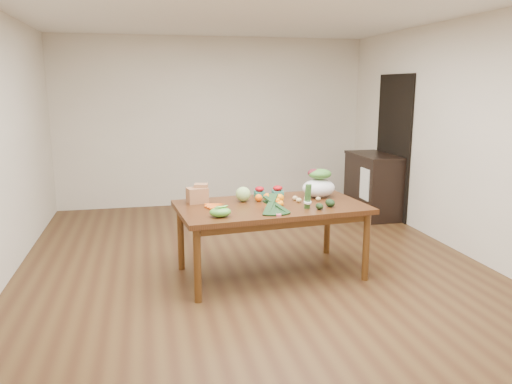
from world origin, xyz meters
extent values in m
plane|color=#50361B|center=(0.00, 0.00, 0.00)|extent=(6.00, 6.00, 0.00)
cube|color=white|center=(0.00, 0.00, 2.70)|extent=(5.00, 6.00, 0.02)
cube|color=silver|center=(0.00, 3.00, 1.35)|extent=(5.00, 0.02, 2.70)
cube|color=silver|center=(0.00, -3.00, 1.35)|extent=(5.00, 0.02, 2.70)
cube|color=silver|center=(2.50, 0.00, 1.35)|extent=(0.02, 6.00, 2.70)
cube|color=#462410|center=(0.13, -0.34, 0.38)|extent=(1.97, 1.22, 0.75)
cube|color=black|center=(2.48, 1.60, 1.05)|extent=(0.02, 1.00, 2.10)
cube|color=black|center=(2.22, 1.68, 0.47)|extent=(0.52, 1.02, 0.94)
cube|color=white|center=(1.96, 1.40, 0.55)|extent=(0.02, 0.28, 0.45)
sphere|color=#A7D77C|center=(-0.12, -0.14, 0.83)|extent=(0.16, 0.16, 0.16)
sphere|color=#FF570F|center=(0.04, -0.18, 0.79)|extent=(0.08, 0.08, 0.08)
sphere|color=#FF990F|center=(0.14, -0.15, 0.79)|extent=(0.08, 0.08, 0.08)
sphere|color=orange|center=(0.25, -0.24, 0.79)|extent=(0.08, 0.08, 0.08)
ellipsoid|color=#53B03B|center=(-0.45, -0.71, 0.80)|extent=(0.20, 0.15, 0.09)
ellipsoid|color=tan|center=(0.43, -0.32, 0.78)|extent=(0.06, 0.05, 0.05)
ellipsoid|color=tan|center=(0.52, -0.30, 0.77)|extent=(0.06, 0.05, 0.05)
ellipsoid|color=#DBB27E|center=(0.54, -0.22, 0.77)|extent=(0.05, 0.05, 0.04)
ellipsoid|color=tan|center=(0.42, -0.21, 0.77)|extent=(0.06, 0.05, 0.05)
ellipsoid|color=#CBB975|center=(0.65, -0.29, 0.77)|extent=(0.05, 0.05, 0.04)
ellipsoid|color=black|center=(0.54, -0.65, 0.78)|extent=(0.09, 0.11, 0.06)
ellipsoid|color=black|center=(0.68, -0.56, 0.79)|extent=(0.11, 0.14, 0.08)
camera|label=1|loc=(-1.09, -5.12, 1.93)|focal=35.00mm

